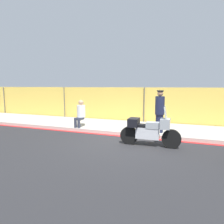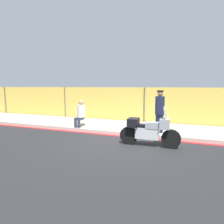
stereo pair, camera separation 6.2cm
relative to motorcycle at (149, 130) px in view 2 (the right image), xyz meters
The scene contains 7 objects.
ground_plane 1.14m from the motorcycle, behind, with size 120.00×120.00×0.00m, color #262628.
sidewalk 2.72m from the motorcycle, 111.43° to the left, with size 37.92×2.86×0.15m.
curb_paint_stripe 1.49m from the motorcycle, 135.09° to the left, with size 37.92×0.18×0.01m.
storefront_fence 4.15m from the motorcycle, 103.71° to the left, with size 36.02×0.17×2.03m.
motorcycle is the anchor object (origin of this frame).
officer_standing 1.70m from the motorcycle, 84.87° to the left, with size 0.39×0.39×1.78m.
person_seated_on_curb 3.90m from the motorcycle, 156.95° to the left, with size 0.40×0.68×1.29m.
Camera 2 is at (2.20, -7.02, 2.12)m, focal length 32.00 mm.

